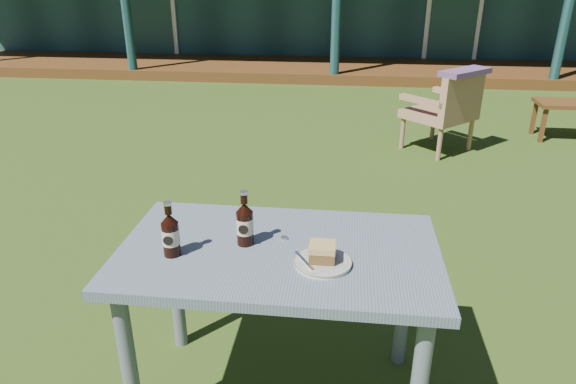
# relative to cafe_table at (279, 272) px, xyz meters

# --- Properties ---
(ground) EXTENTS (80.00, 80.00, 0.00)m
(ground) POSITION_rel_cafe_table_xyz_m (0.00, 1.60, -0.62)
(ground) COLOR #334916
(cafe_table) EXTENTS (1.20, 0.70, 0.72)m
(cafe_table) POSITION_rel_cafe_table_xyz_m (0.00, 0.00, 0.00)
(cafe_table) COLOR slate
(cafe_table) RESTS_ON ground
(plate) EXTENTS (0.20, 0.20, 0.01)m
(plate) POSITION_rel_cafe_table_xyz_m (0.17, -0.09, 0.11)
(plate) COLOR silver
(plate) RESTS_ON cafe_table
(cake_slice) EXTENTS (0.09, 0.09, 0.06)m
(cake_slice) POSITION_rel_cafe_table_xyz_m (0.17, -0.08, 0.15)
(cake_slice) COLOR brown
(cake_slice) RESTS_ON plate
(fork) EXTENTS (0.08, 0.13, 0.00)m
(fork) POSITION_rel_cafe_table_xyz_m (0.11, -0.10, 0.12)
(fork) COLOR silver
(fork) RESTS_ON plate
(cola_bottle_near) EXTENTS (0.06, 0.07, 0.22)m
(cola_bottle_near) POSITION_rel_cafe_table_xyz_m (-0.13, 0.02, 0.19)
(cola_bottle_near) COLOR black
(cola_bottle_near) RESTS_ON cafe_table
(cola_bottle_far) EXTENTS (0.06, 0.06, 0.21)m
(cola_bottle_far) POSITION_rel_cafe_table_xyz_m (-0.38, -0.09, 0.19)
(cola_bottle_far) COLOR black
(cola_bottle_far) RESTS_ON cafe_table
(bottle_cap) EXTENTS (0.03, 0.03, 0.01)m
(bottle_cap) POSITION_rel_cafe_table_xyz_m (0.01, 0.08, 0.11)
(bottle_cap) COLOR silver
(bottle_cap) RESTS_ON cafe_table
(armchair_left) EXTENTS (0.79, 0.79, 0.78)m
(armchair_left) POSITION_rel_cafe_table_xyz_m (1.18, 3.34, -0.18)
(armchair_left) COLOR #996C4C
(armchair_left) RESTS_ON ground
(floral_throw) EXTENTS (0.53, 0.53, 0.05)m
(floral_throw) POSITION_rel_cafe_table_xyz_m (1.29, 3.23, 0.19)
(floral_throw) COLOR #634269
(floral_throw) RESTS_ON armchair_left
(side_table) EXTENTS (0.60, 0.40, 0.40)m
(side_table) POSITION_rel_cafe_table_xyz_m (2.50, 3.91, -0.28)
(side_table) COLOR #533014
(side_table) RESTS_ON ground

